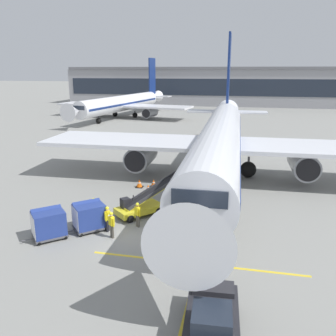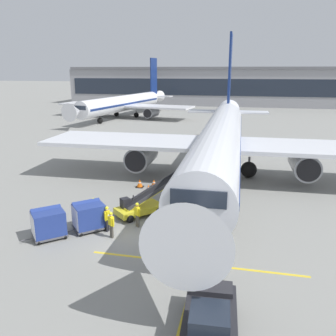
{
  "view_description": "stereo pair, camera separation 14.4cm",
  "coord_description": "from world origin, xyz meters",
  "px_view_note": "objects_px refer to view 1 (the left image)",
  "views": [
    {
      "loc": [
        6.88,
        -19.44,
        10.29
      ],
      "look_at": [
        1.52,
        5.37,
        3.23
      ],
      "focal_mm": 37.71,
      "sensor_mm": 36.0,
      "label": 1
    },
    {
      "loc": [
        7.02,
        -19.41,
        10.29
      ],
      "look_at": [
        1.52,
        5.37,
        3.23
      ],
      "focal_mm": 37.71,
      "sensor_mm": 36.0,
      "label": 2
    }
  ],
  "objects_px": {
    "parked_airplane": "(220,140)",
    "baggage_cart_second": "(49,223)",
    "baggage_cart_lead": "(89,216)",
    "ground_crew_by_carts": "(138,213)",
    "safety_cone_wingtip": "(139,183)",
    "safety_cone_engine_keepout": "(154,183)",
    "pushback_tug": "(212,321)",
    "belt_loader": "(142,204)",
    "distant_airplane": "(123,103)",
    "ground_crew_by_loader": "(94,208)",
    "ground_crew_wingwalker": "(107,217)",
    "safety_cone_nose_mark": "(148,188)",
    "ground_crew_marshaller": "(112,223)"
  },
  "relations": [
    {
      "from": "parked_airplane",
      "to": "baggage_cart_second",
      "type": "xyz_separation_m",
      "value": [
        -9.53,
        -15.11,
        -2.88
      ]
    },
    {
      "from": "parked_airplane",
      "to": "baggage_cart_lead",
      "type": "relative_size",
      "value": 17.44
    },
    {
      "from": "ground_crew_by_carts",
      "to": "safety_cone_wingtip",
      "type": "xyz_separation_m",
      "value": [
        -2.31,
        8.12,
        -0.64
      ]
    },
    {
      "from": "safety_cone_engine_keepout",
      "to": "pushback_tug",
      "type": "bearing_deg",
      "value": -68.72
    },
    {
      "from": "belt_loader",
      "to": "baggage_cart_second",
      "type": "height_order",
      "value": "belt_loader"
    },
    {
      "from": "ground_crew_by_carts",
      "to": "safety_cone_engine_keepout",
      "type": "height_order",
      "value": "ground_crew_by_carts"
    },
    {
      "from": "parked_airplane",
      "to": "baggage_cart_second",
      "type": "height_order",
      "value": "parked_airplane"
    },
    {
      "from": "ground_crew_by_carts",
      "to": "distant_airplane",
      "type": "height_order",
      "value": "distant_airplane"
    },
    {
      "from": "pushback_tug",
      "to": "ground_crew_by_carts",
      "type": "bearing_deg",
      "value": 122.12
    },
    {
      "from": "safety_cone_engine_keepout",
      "to": "parked_airplane",
      "type": "bearing_deg",
      "value": 34.68
    },
    {
      "from": "ground_crew_by_loader",
      "to": "ground_crew_wingwalker",
      "type": "relative_size",
      "value": 1.0
    },
    {
      "from": "baggage_cart_lead",
      "to": "safety_cone_engine_keepout",
      "type": "xyz_separation_m",
      "value": [
        1.93,
        9.6,
        -0.66
      ]
    },
    {
      "from": "belt_loader",
      "to": "safety_cone_nose_mark",
      "type": "xyz_separation_m",
      "value": [
        -0.95,
        5.08,
        -0.52
      ]
    },
    {
      "from": "parked_airplane",
      "to": "ground_crew_by_carts",
      "type": "xyz_separation_m",
      "value": [
        -4.52,
        -12.39,
        -2.88
      ]
    },
    {
      "from": "parked_airplane",
      "to": "ground_crew_by_loader",
      "type": "height_order",
      "value": "parked_airplane"
    },
    {
      "from": "baggage_cart_second",
      "to": "safety_cone_engine_keepout",
      "type": "bearing_deg",
      "value": 70.75
    },
    {
      "from": "parked_airplane",
      "to": "baggage_cart_second",
      "type": "relative_size",
      "value": 17.44
    },
    {
      "from": "belt_loader",
      "to": "ground_crew_wingwalker",
      "type": "xyz_separation_m",
      "value": [
        -1.43,
        -3.2,
        0.18
      ]
    },
    {
      "from": "pushback_tug",
      "to": "distant_airplane",
      "type": "bearing_deg",
      "value": 112.04
    },
    {
      "from": "ground_crew_by_loader",
      "to": "baggage_cart_second",
      "type": "bearing_deg",
      "value": -121.3
    },
    {
      "from": "ground_crew_by_loader",
      "to": "ground_crew_marshaller",
      "type": "xyz_separation_m",
      "value": [
        2.1,
        -2.08,
        0.0
      ]
    },
    {
      "from": "ground_crew_by_loader",
      "to": "distant_airplane",
      "type": "xyz_separation_m",
      "value": [
        -16.7,
        54.17,
        2.14
      ]
    },
    {
      "from": "baggage_cart_lead",
      "to": "safety_cone_engine_keepout",
      "type": "bearing_deg",
      "value": 78.61
    },
    {
      "from": "ground_crew_by_loader",
      "to": "safety_cone_nose_mark",
      "type": "xyz_separation_m",
      "value": [
        1.99,
        7.01,
        -0.69
      ]
    },
    {
      "from": "belt_loader",
      "to": "ground_crew_by_loader",
      "type": "xyz_separation_m",
      "value": [
        -2.94,
        -1.93,
        0.18
      ]
    },
    {
      "from": "baggage_cart_second",
      "to": "ground_crew_marshaller",
      "type": "relative_size",
      "value": 1.47
    },
    {
      "from": "baggage_cart_lead",
      "to": "ground_crew_by_loader",
      "type": "relative_size",
      "value": 1.47
    },
    {
      "from": "distant_airplane",
      "to": "safety_cone_wingtip",
      "type": "bearing_deg",
      "value": -69.15
    },
    {
      "from": "safety_cone_wingtip",
      "to": "ground_crew_marshaller",
      "type": "bearing_deg",
      "value": -83.22
    },
    {
      "from": "ground_crew_by_loader",
      "to": "safety_cone_engine_keepout",
      "type": "height_order",
      "value": "ground_crew_by_loader"
    },
    {
      "from": "baggage_cart_second",
      "to": "belt_loader",
      "type": "bearing_deg",
      "value": 45.83
    },
    {
      "from": "pushback_tug",
      "to": "ground_crew_by_loader",
      "type": "distance_m",
      "value": 13.2
    },
    {
      "from": "baggage_cart_lead",
      "to": "parked_airplane",
      "type": "bearing_deg",
      "value": 60.78
    },
    {
      "from": "safety_cone_wingtip",
      "to": "belt_loader",
      "type": "bearing_deg",
      "value": -71.35
    },
    {
      "from": "baggage_cart_lead",
      "to": "baggage_cart_second",
      "type": "distance_m",
      "value": 2.58
    },
    {
      "from": "safety_cone_wingtip",
      "to": "distant_airplane",
      "type": "bearing_deg",
      "value": 110.85
    },
    {
      "from": "belt_loader",
      "to": "ground_crew_marshaller",
      "type": "relative_size",
      "value": 2.79
    },
    {
      "from": "pushback_tug",
      "to": "distant_airplane",
      "type": "relative_size",
      "value": 0.11
    },
    {
      "from": "ground_crew_by_loader",
      "to": "ground_crew_wingwalker",
      "type": "height_order",
      "value": "same"
    },
    {
      "from": "ground_crew_by_loader",
      "to": "distant_airplane",
      "type": "height_order",
      "value": "distant_airplane"
    },
    {
      "from": "ground_crew_marshaller",
      "to": "safety_cone_nose_mark",
      "type": "distance_m",
      "value": 9.12
    },
    {
      "from": "parked_airplane",
      "to": "baggage_cart_lead",
      "type": "xyz_separation_m",
      "value": [
        -7.54,
        -13.47,
        -2.88
      ]
    },
    {
      "from": "parked_airplane",
      "to": "safety_cone_engine_keepout",
      "type": "distance_m",
      "value": 7.68
    },
    {
      "from": "safety_cone_nose_mark",
      "to": "safety_cone_engine_keepout",
      "type": "bearing_deg",
      "value": 83.25
    },
    {
      "from": "belt_loader",
      "to": "baggage_cart_second",
      "type": "distance_m",
      "value": 6.77
    },
    {
      "from": "baggage_cart_lead",
      "to": "ground_crew_marshaller",
      "type": "xyz_separation_m",
      "value": [
        1.89,
        -0.8,
        -0.0
      ]
    },
    {
      "from": "safety_cone_nose_mark",
      "to": "baggage_cart_lead",
      "type": "bearing_deg",
      "value": -102.1
    },
    {
      "from": "belt_loader",
      "to": "ground_crew_marshaller",
      "type": "distance_m",
      "value": 4.1
    },
    {
      "from": "pushback_tug",
      "to": "baggage_cart_lead",
      "type": "bearing_deg",
      "value": 137.07
    },
    {
      "from": "safety_cone_wingtip",
      "to": "distant_airplane",
      "type": "xyz_separation_m",
      "value": [
        -17.61,
        46.25,
        2.78
      ]
    }
  ]
}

